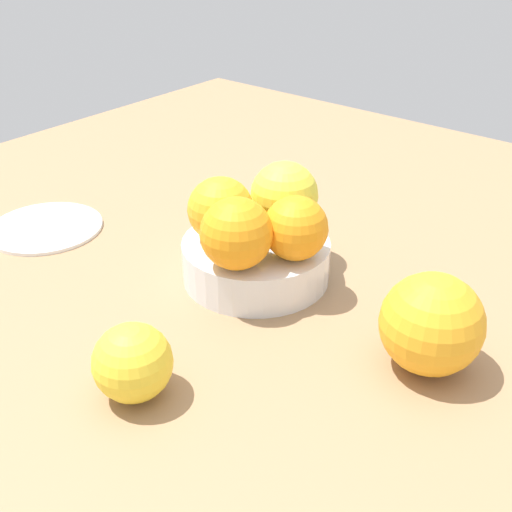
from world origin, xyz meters
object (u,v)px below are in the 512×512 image
object	(u,v)px
orange_in_bowl_3	(236,234)
orange_in_bowl_2	(284,195)
fruit_bowl	(256,260)
orange_in_bowl_1	(295,229)
orange_loose_0	(133,362)
orange_loose_1	(432,324)
orange_in_bowl_0	(221,210)
side_plate	(45,226)

from	to	relation	value
orange_in_bowl_3	orange_in_bowl_2	bearing A→B (deg)	-80.39
fruit_bowl	orange_in_bowl_2	size ratio (longest dim) A/B	2.14
fruit_bowl	orange_in_bowl_1	bearing A→B (deg)	178.69
orange_in_bowl_2	orange_in_bowl_1	bearing A→B (deg)	135.72
orange_loose_0	orange_in_bowl_3	bearing A→B (deg)	-81.52
orange_in_bowl_2	orange_loose_0	world-z (taller)	orange_in_bowl_2
orange_in_bowl_1	orange_loose_1	bearing A→B (deg)	173.16
orange_in_bowl_2	orange_in_bowl_3	size ratio (longest dim) A/B	1.03
fruit_bowl	orange_loose_0	bearing A→B (deg)	100.94
orange_in_bowl_0	orange_in_bowl_1	distance (cm)	7.87
orange_in_bowl_3	side_plate	size ratio (longest dim) A/B	0.52
orange_in_bowl_1	orange_in_bowl_2	xyz separation A→B (cm)	(4.70, -4.58, 0.39)
orange_in_bowl_1	side_plate	distance (cm)	31.62
fruit_bowl	orange_in_bowl_3	xyz separation A→B (cm)	(-1.55, 4.66, 5.47)
orange_loose_1	fruit_bowl	bearing A→B (deg)	-5.52
orange_loose_1	orange_in_bowl_0	bearing A→B (deg)	-0.40
fruit_bowl	orange_in_bowl_1	size ratio (longest dim) A/B	2.42
side_plate	orange_in_bowl_0	bearing A→B (deg)	-166.20
orange_in_bowl_0	orange_in_bowl_3	world-z (taller)	orange_in_bowl_3
orange_in_bowl_1	fruit_bowl	bearing A→B (deg)	-1.31
orange_in_bowl_3	orange_loose_1	bearing A→B (deg)	-171.28
orange_in_bowl_0	orange_loose_0	size ratio (longest dim) A/B	1.04
fruit_bowl	orange_loose_0	distance (cm)	19.71
orange_in_bowl_2	orange_loose_1	bearing A→B (deg)	161.99
orange_in_bowl_0	orange_loose_1	world-z (taller)	orange_in_bowl_0
fruit_bowl	orange_in_bowl_1	world-z (taller)	orange_in_bowl_1
fruit_bowl	orange_in_bowl_2	distance (cm)	7.14
orange_in_bowl_1	orange_in_bowl_3	xyz separation A→B (cm)	(3.15, 4.55, 0.30)
fruit_bowl	orange_loose_1	world-z (taller)	orange_loose_1
orange_in_bowl_0	side_plate	xyz separation A→B (cm)	(22.37, 5.50, -6.88)
orange_in_bowl_1	orange_in_bowl_2	world-z (taller)	orange_in_bowl_2
orange_loose_0	side_plate	bearing A→B (deg)	-22.56
orange_in_bowl_1	orange_loose_0	world-z (taller)	orange_in_bowl_1
orange_loose_1	side_plate	xyz separation A→B (cm)	(44.96, 5.34, -3.79)
orange_in_bowl_2	orange_loose_0	distance (cm)	24.48
orange_in_bowl_0	orange_loose_0	bearing A→B (deg)	110.95
orange_in_bowl_3	orange_loose_0	distance (cm)	15.44
orange_in_bowl_3	orange_loose_1	distance (cm)	18.53
orange_in_bowl_1	orange_loose_0	size ratio (longest dim) A/B	0.98
side_plate	orange_in_bowl_3	bearing A→B (deg)	-174.54
orange_in_bowl_0	side_plate	bearing A→B (deg)	13.80
orange_in_bowl_1	side_plate	xyz separation A→B (cm)	(30.07, 7.12, -6.70)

